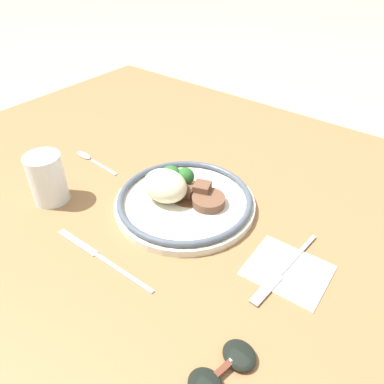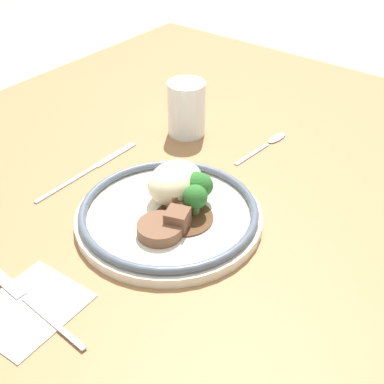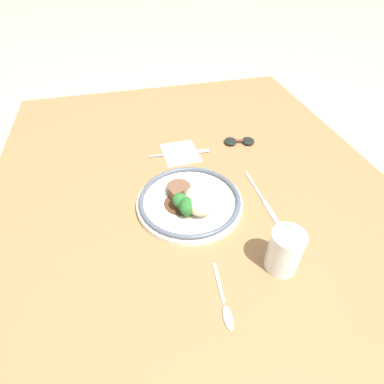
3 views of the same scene
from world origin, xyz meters
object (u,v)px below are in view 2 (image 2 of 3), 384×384
Objects in this scene: spoon at (271,142)px; juice_glass at (187,111)px; plate at (172,208)px; fork at (25,298)px; knife at (93,168)px.

juice_glass is at bearing 118.30° from spoon.
plate is at bearing -146.39° from juice_glass.
juice_glass is 0.16m from spoon.
fork is 0.30m from knife.
fork is at bearing -167.09° from juice_glass.
plate reaches higher than fork.
juice_glass is at bearing -73.27° from fork.
juice_glass is 0.45× the size of knife.
juice_glass is 0.68× the size of spoon.
fork is 0.87× the size of knife.
plate reaches higher than spoon.
plate is 1.43× the size of fork.
juice_glass reaches higher than plate.
spoon is at bearing -65.97° from juice_glass.
juice_glass is at bearing 33.61° from plate.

